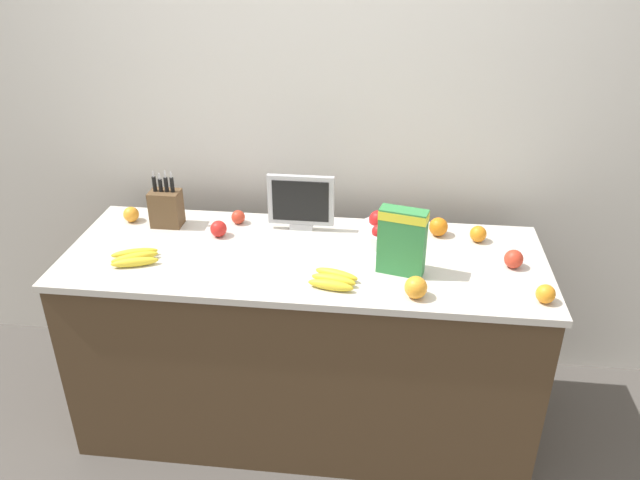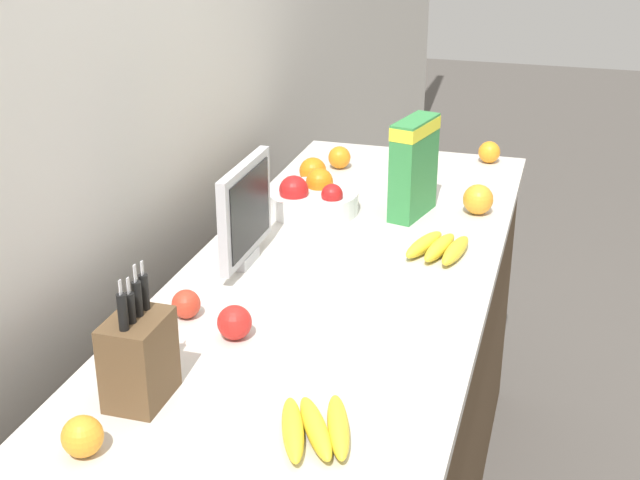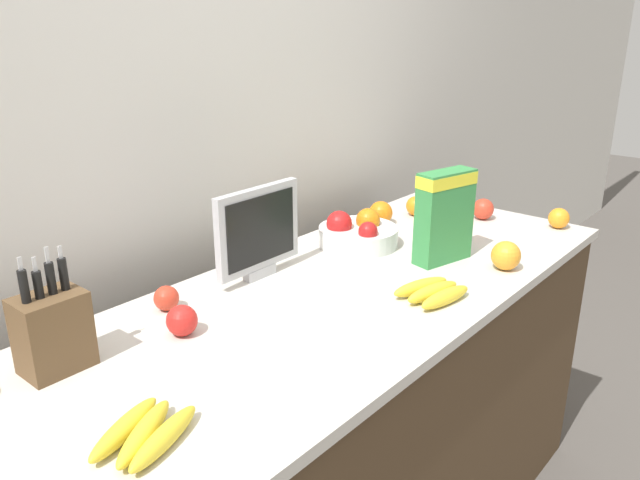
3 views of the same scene
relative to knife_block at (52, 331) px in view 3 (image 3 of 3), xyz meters
The scene contains 15 objects.
wall_back 0.82m from the knife_block, 30.01° to the left, with size 9.00×0.06×2.60m.
counter 0.89m from the knife_block, 17.13° to the right, with size 2.04×0.75×0.92m.
knife_block is the anchor object (origin of this frame).
small_monitor 0.62m from the knife_block, ahead, with size 0.30×0.03×0.26m.
cereal_box 1.12m from the knife_block, 15.96° to the right, with size 0.20×0.11×0.28m.
fruit_bowl 1.01m from the knife_block, ahead, with size 0.26×0.26×0.12m.
banana_bunch_left 0.35m from the knife_block, 94.12° to the right, with size 0.22×0.18×0.04m.
banana_bunch_right 0.92m from the knife_block, 27.73° to the right, with size 0.20×0.16×0.04m.
apple_rightmost 1.55m from the knife_block, ahead, with size 0.08×0.08×0.08m, color red.
apple_front 0.28m from the knife_block, 17.49° to the right, with size 0.07×0.07×0.07m, color red.
apple_near_bananas 0.33m from the knife_block, ahead, with size 0.06×0.06×0.06m, color red.
orange_back_center 1.41m from the knife_block, ahead, with size 0.07×0.07×0.07m, color orange.
orange_front_center 1.68m from the knife_block, 16.07° to the right, with size 0.07×0.07×0.07m, color orange.
orange_by_cereal 1.23m from the knife_block, 23.23° to the right, with size 0.09×0.09×0.09m, color orange.
orange_mid_right 1.24m from the knife_block, ahead, with size 0.08×0.08×0.08m, color orange.
Camera 3 is at (-1.19, -0.96, 1.63)m, focal length 35.00 mm.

